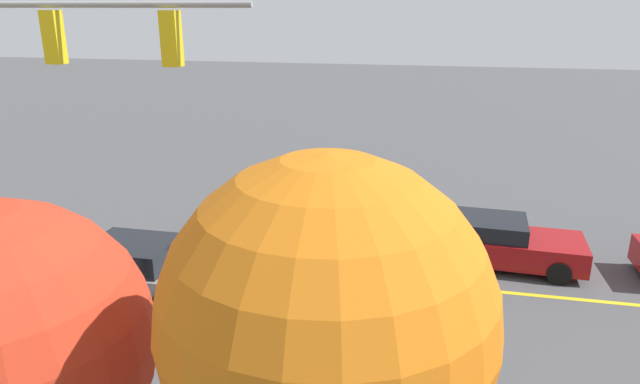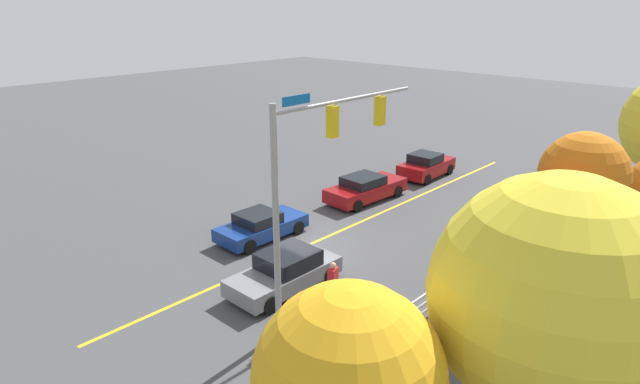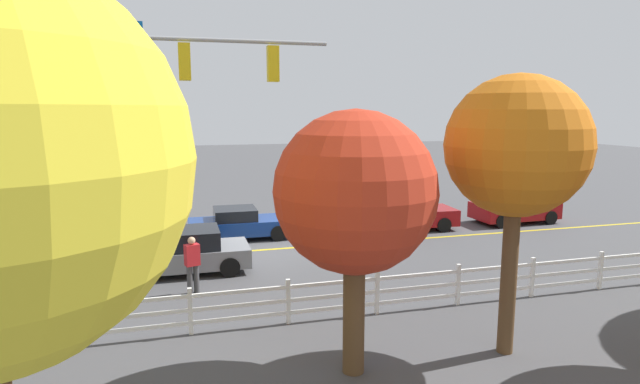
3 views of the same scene
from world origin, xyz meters
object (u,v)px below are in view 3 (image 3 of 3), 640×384
object	(u,v)px
car_0	(401,215)
car_2	(239,224)
car_3	(182,252)
tree_3	(517,148)
car_1	(514,208)
pedestrian	(192,263)
tree_0	(355,194)

from	to	relation	value
car_0	car_2	xyz separation A→B (m)	(7.11, -0.30, -0.06)
car_3	tree_3	world-z (taller)	tree_3
tree_3	car_2	bearing A→B (deg)	-69.31
car_0	car_1	distance (m)	5.75
pedestrian	tree_0	distance (m)	6.86
car_0	tree_0	world-z (taller)	tree_0
car_0	pedestrian	bearing A→B (deg)	-143.94
car_2	car_3	bearing A→B (deg)	-119.35
car_2	pedestrian	world-z (taller)	pedestrian
car_0	car_1	world-z (taller)	car_1
car_2	tree_0	bearing A→B (deg)	-84.97
car_3	tree_0	size ratio (longest dim) A/B	0.83
tree_0	car_1	bearing A→B (deg)	-136.47
car_3	pedestrian	distance (m)	2.16
car_3	pedestrian	world-z (taller)	pedestrian
tree_0	tree_3	size ratio (longest dim) A/B	0.88
car_2	tree_0	world-z (taller)	tree_0
car_1	tree_0	distance (m)	16.71
car_0	car_1	xyz separation A→B (m)	(-5.75, 0.10, 0.03)
tree_0	tree_3	bearing A→B (deg)	178.91
car_0	car_2	world-z (taller)	car_0
car_1	pedestrian	bearing A→B (deg)	-160.59
car_0	car_3	world-z (taller)	car_3
tree_0	tree_3	world-z (taller)	tree_3
tree_0	car_0	bearing A→B (deg)	-118.37
car_1	car_2	size ratio (longest dim) A/B	0.94
car_0	pedestrian	world-z (taller)	pedestrian
tree_3	car_3	bearing A→B (deg)	-48.71
car_1	pedestrian	size ratio (longest dim) A/B	2.36
car_3	tree_0	bearing A→B (deg)	113.01
car_0	tree_3	xyz separation A→B (m)	(2.66, 11.49, 3.83)
car_1	tree_0	size ratio (longest dim) A/B	0.75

